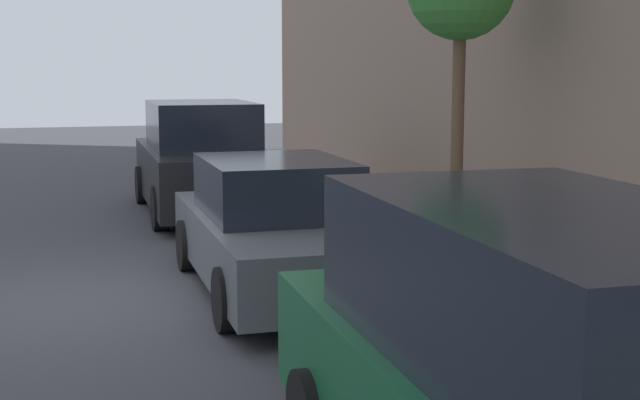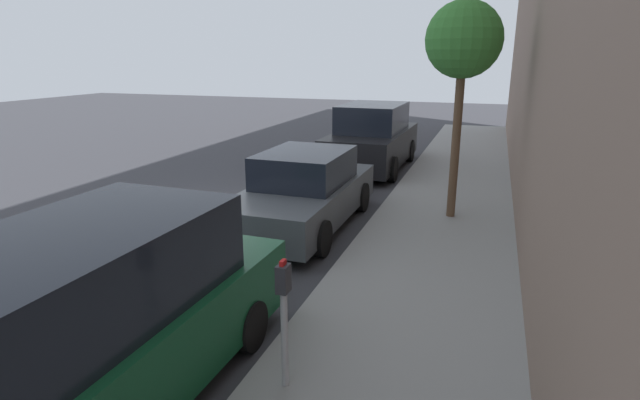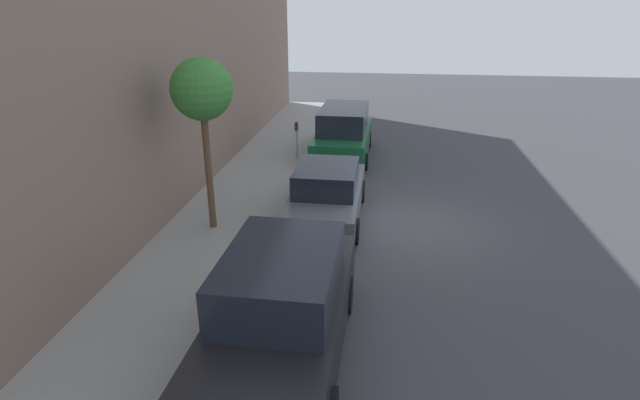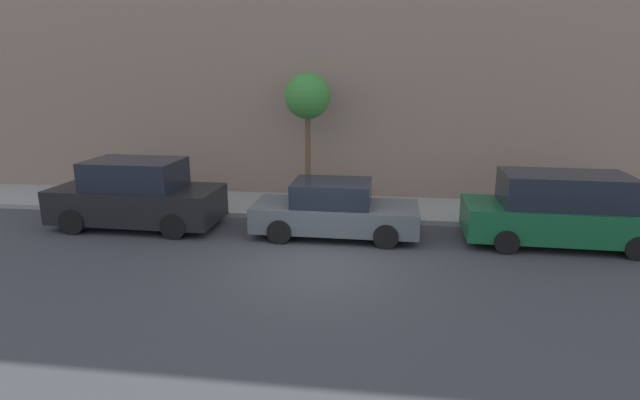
# 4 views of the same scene
# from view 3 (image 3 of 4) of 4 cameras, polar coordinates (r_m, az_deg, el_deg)

# --- Properties ---
(ground_plane) EXTENTS (60.00, 60.00, 0.00)m
(ground_plane) POSITION_cam_3_polar(r_m,az_deg,el_deg) (13.59, 10.07, -2.79)
(ground_plane) COLOR #38383D
(sidewalk) EXTENTS (2.80, 32.00, 0.15)m
(sidewalk) POSITION_cam_3_polar(r_m,az_deg,el_deg) (14.16, -10.10, -1.43)
(sidewalk) COLOR gray
(sidewalk) RESTS_ON ground_plane
(building_facade) EXTENTS (2.00, 32.00, 11.14)m
(building_facade) POSITION_cam_3_polar(r_m,az_deg,el_deg) (13.99, -21.76, 20.35)
(building_facade) COLOR #846B5B
(building_facade) RESTS_ON ground_plane
(parked_minivan_nearest) EXTENTS (2.02, 4.93, 1.90)m
(parked_minivan_nearest) POSITION_cam_3_polar(r_m,az_deg,el_deg) (19.04, 2.69, 7.64)
(parked_minivan_nearest) COLOR #14512D
(parked_minivan_nearest) RESTS_ON ground_plane
(parked_sedan_second) EXTENTS (1.92, 4.51, 1.54)m
(parked_sedan_second) POSITION_cam_3_polar(r_m,az_deg,el_deg) (13.46, 0.79, 0.66)
(parked_sedan_second) COLOR #4C5156
(parked_sedan_second) RESTS_ON ground_plane
(parked_suv_third) EXTENTS (2.08, 4.83, 1.98)m
(parked_suv_third) POSITION_cam_3_polar(r_m,az_deg,el_deg) (8.29, -4.31, -12.42)
(parked_suv_third) COLOR black
(parked_suv_third) RESTS_ON ground_plane
(parking_meter_near) EXTENTS (0.11, 0.15, 1.36)m
(parking_meter_near) POSITION_cam_3_polar(r_m,az_deg,el_deg) (18.43, -2.71, 7.37)
(parking_meter_near) COLOR #ADADB2
(parking_meter_near) RESTS_ON sidewalk
(street_tree) EXTENTS (1.46, 1.46, 4.25)m
(street_tree) POSITION_cam_3_polar(r_m,az_deg,el_deg) (12.22, -13.36, 11.95)
(street_tree) COLOR brown
(street_tree) RESTS_ON sidewalk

